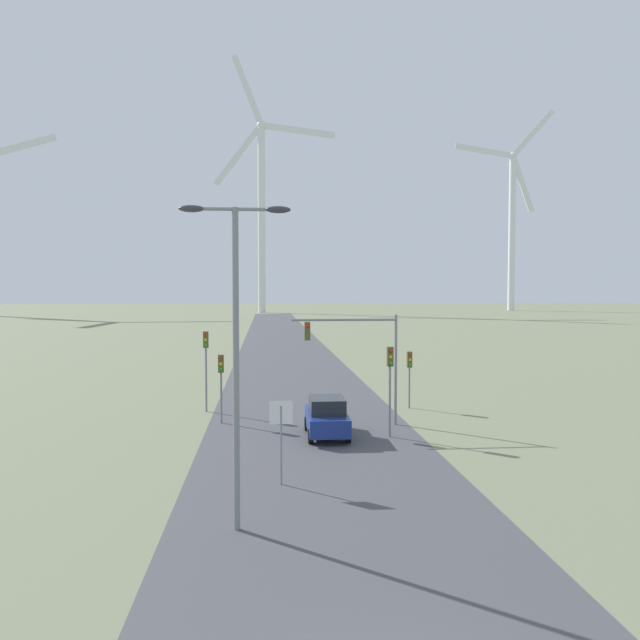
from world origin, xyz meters
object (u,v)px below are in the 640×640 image
Objects in this scene: traffic_light_post_mid_left at (206,353)px; car_approaching at (327,417)px; traffic_light_post_mid_right at (409,367)px; traffic_light_post_near_right at (390,371)px; wind_turbine_center at (512,217)px; wind_turbine_left at (262,199)px; traffic_light_post_near_left at (221,373)px; stop_sign_near at (281,426)px; traffic_light_mast_overhead at (358,345)px; streetlamp at (236,326)px.

traffic_light_post_mid_left reaches higher than car_approaching.
car_approaching is (-5.37, -6.46, -1.46)m from traffic_light_post_mid_right.
wind_turbine_center reaches higher than traffic_light_post_near_right.
wind_turbine_center reaches higher than traffic_light_post_mid_left.
traffic_light_post_near_left is at bearing -90.45° from wind_turbine_left.
wind_turbine_center reaches higher than stop_sign_near.
traffic_light_mast_overhead reaches higher than traffic_light_post_near_left.
traffic_light_post_near_right reaches higher than traffic_light_post_near_left.
traffic_light_post_near_right is 1.28× the size of traffic_light_post_mid_right.
stop_sign_near is 0.66× the size of traffic_light_post_mid_left.
traffic_light_post_mid_left is 9.13m from car_approaching.
wind_turbine_center is (83.14, 168.19, 28.19)m from traffic_light_post_near_left.
stop_sign_near is 0.04× the size of wind_turbine_left.
wind_turbine_left reaches higher than traffic_light_post_near_left.
streetlamp is 2.20× the size of car_approaching.
traffic_light_post_near_right is 7.28m from traffic_light_post_mid_right.
traffic_light_mast_overhead is at bearing -27.95° from traffic_light_post_mid_left.
car_approaching is at bearing 71.89° from stop_sign_near.
traffic_light_post_near_left is at bearing -116.31° from wind_turbine_center.
wind_turbine_left reaches higher than stop_sign_near.
stop_sign_near is (1.34, 3.96, -3.71)m from streetlamp.
traffic_light_post_mid_right is at bearing 69.83° from traffic_light_post_near_right.
wind_turbine_left is (-9.21, 150.88, 31.13)m from traffic_light_post_mid_right.
traffic_light_post_mid_left is 11.48m from traffic_light_post_mid_right.
streetlamp reaches higher than traffic_light_post_mid_right.
traffic_light_post_mid_left is at bearing 133.51° from car_approaching.
traffic_light_post_near_left is 8.74m from traffic_light_post_near_right.
streetlamp is at bearing -89.92° from wind_turbine_left.
traffic_light_post_near_right is at bearing -37.02° from traffic_light_post_mid_left.
wind_turbine_left is (-6.71, 157.68, 30.46)m from traffic_light_post_near_right.
wind_turbine_center is at bearing 65.52° from car_approaching.
traffic_light_post_mid_right is at bearing 62.63° from streetlamp.
car_approaching is at bearing 71.68° from streetlamp.
wind_turbine_left reaches higher than traffic_light_post_mid_right.
wind_turbine_left reaches higher than traffic_light_post_mid_left.
traffic_light_post_near_right is at bearing -87.56° from wind_turbine_left.
wind_turbine_center reaches higher than traffic_light_post_mid_right.
wind_turbine_center is at bearing 65.72° from traffic_light_mast_overhead.
traffic_light_post_near_right is 0.75× the size of traffic_light_mast_overhead.
streetlamp is 12.67m from traffic_light_post_near_right.
stop_sign_near reaches higher than car_approaching.
traffic_light_mast_overhead is at bearing 113.25° from traffic_light_post_near_right.
wind_turbine_left is at bearing 92.44° from traffic_light_post_near_right.
traffic_light_post_mid_right is 5.79m from traffic_light_mast_overhead.
wind_turbine_left is at bearing 89.15° from traffic_light_post_mid_left.
wind_turbine_left is at bearing -170.18° from wind_turbine_center.
wind_turbine_center is at bearing 63.69° from traffic_light_post_near_left.
wind_turbine_center is at bearing 9.82° from wind_turbine_left.
traffic_light_post_near_left is 0.05× the size of wind_turbine_left.
traffic_light_post_near_left is at bearing 155.10° from traffic_light_post_near_right.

